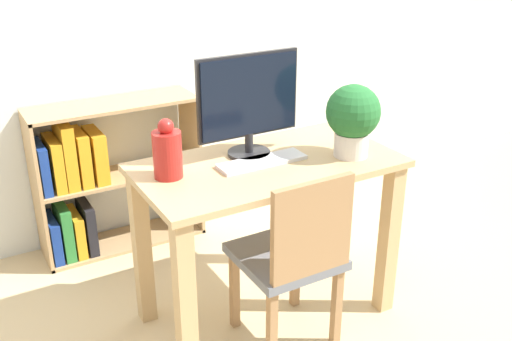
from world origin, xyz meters
The scene contains 9 objects.
ground_plane centered at (0.00, 0.00, 0.00)m, with size 10.00×10.00×0.00m, color #CCB284.
wall_back centered at (0.00, 1.14, 1.30)m, with size 8.00×0.05×2.60m.
desk centered at (0.00, 0.00, 0.59)m, with size 1.12×0.59×0.77m.
monitor centered at (-0.03, 0.11, 1.02)m, with size 0.47×0.19×0.44m.
keyboard centered at (-0.03, 0.00, 0.78)m, with size 0.39×0.11×0.02m.
vase centered at (-0.42, 0.07, 0.88)m, with size 0.12×0.12×0.24m.
potted_plant centered at (0.35, -0.11, 0.95)m, with size 0.23×0.23×0.32m.
chair centered at (-0.01, -0.24, 0.45)m, with size 0.40×0.40×0.83m.
bookshelf centered at (-0.53, 0.97, 0.41)m, with size 0.89×0.28×0.83m.
Camera 1 is at (-1.20, -2.00, 1.76)m, focal length 42.00 mm.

